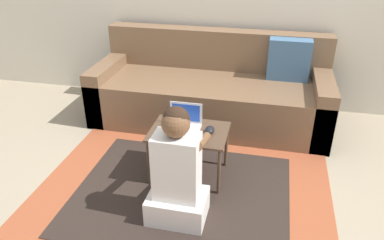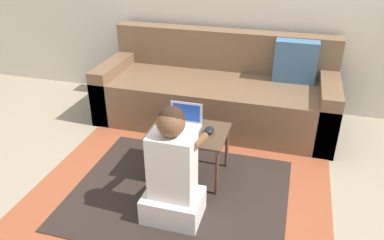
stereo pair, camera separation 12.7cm
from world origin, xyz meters
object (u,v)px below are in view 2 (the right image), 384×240
(laptop_desk, at_px, (189,136))
(computer_mouse, at_px, (209,130))
(person_seated, at_px, (173,173))
(couch, at_px, (218,92))
(laptop, at_px, (184,124))

(laptop_desk, relative_size, computer_mouse, 5.73)
(laptop_desk, xyz_separation_m, person_seated, (0.03, -0.44, 0.00))
(couch, height_order, laptop_desk, couch)
(couch, bearing_deg, person_seated, -88.64)
(laptop_desk, relative_size, laptop, 2.33)
(laptop_desk, height_order, computer_mouse, computer_mouse)
(laptop_desk, bearing_deg, laptop, 147.19)
(couch, xyz_separation_m, laptop, (-0.04, -0.92, 0.13))
(laptop, height_order, computer_mouse, laptop)
(laptop, xyz_separation_m, person_seated, (0.07, -0.47, -0.07))
(couch, height_order, person_seated, couch)
(laptop_desk, bearing_deg, person_seated, -85.80)
(person_seated, bearing_deg, laptop_desk, 94.20)
(laptop_desk, xyz_separation_m, laptop, (-0.04, 0.03, 0.08))
(couch, xyz_separation_m, person_seated, (0.03, -1.38, 0.06))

